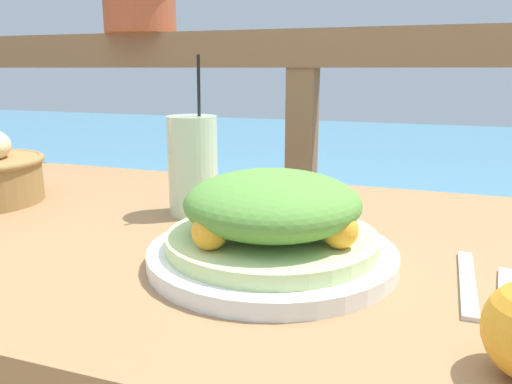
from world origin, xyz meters
TOP-DOWN VIEW (x-y plane):
  - patio_table at (0.00, 0.00)m, footprint 1.25×0.71m
  - railing_fence at (0.00, 0.61)m, footprint 2.80×0.08m
  - sea_backdrop at (0.00, 3.11)m, footprint 12.00×4.00m
  - salad_plate at (0.14, -0.09)m, footprint 0.30×0.30m
  - drink_glass at (-0.04, 0.07)m, footprint 0.08×0.08m
  - fork at (0.36, -0.08)m, footprint 0.02×0.18m
  - knife at (0.39, -0.12)m, footprint 0.04×0.18m

SIDE VIEW (x-z plane):
  - sea_backdrop at x=0.00m, z-range 0.00..0.41m
  - patio_table at x=0.00m, z-range 0.28..1.06m
  - fork at x=0.36m, z-range 0.78..0.78m
  - knife at x=0.39m, z-range 0.78..0.78m
  - railing_fence at x=0.00m, z-range 0.27..1.37m
  - salad_plate at x=0.14m, z-range 0.77..0.88m
  - drink_glass at x=-0.04m, z-range 0.73..0.98m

